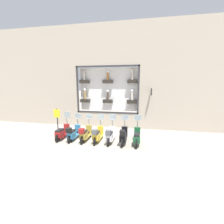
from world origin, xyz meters
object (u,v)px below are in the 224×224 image
Objects in this scene: scooter_black_1 at (123,136)px; scooter_yellow_3 at (97,135)px; scooter_white_2 at (110,135)px; scooter_olive_4 at (85,134)px; scooter_green_0 at (137,137)px; scooter_red_6 at (62,132)px; scooter_teal_5 at (73,133)px; shop_sign_post at (57,121)px.

scooter_black_1 is 1.59m from scooter_yellow_3.
scooter_white_2 reaches higher than scooter_olive_4.
scooter_green_0 is at bearing -88.75° from scooter_olive_4.
scooter_black_1 is at bearing -90.78° from scooter_red_6.
scooter_red_6 is at bearing 88.84° from scooter_white_2.
scooter_white_2 is 1.00× the size of scooter_olive_4.
scooter_red_6 reaches higher than scooter_teal_5.
shop_sign_post reaches higher than scooter_olive_4.
scooter_black_1 is at bearing -89.71° from scooter_olive_4.
scooter_white_2 is 3.17m from scooter_red_6.
scooter_red_6 is at bearing 85.03° from scooter_teal_5.
scooter_white_2 is 1.00× the size of scooter_teal_5.
shop_sign_post is at bearing 78.14° from scooter_yellow_3.
scooter_white_2 is at bearing -89.89° from scooter_teal_5.
shop_sign_post is at bearing 84.09° from scooter_green_0.
shop_sign_post reaches higher than scooter_red_6.
scooter_black_1 is 4.65m from shop_sign_post.
scooter_olive_4 is (-0.01, 2.38, -0.02)m from scooter_black_1.
scooter_yellow_3 reaches higher than scooter_olive_4.
scooter_olive_4 is at bearing -105.89° from shop_sign_post.
scooter_white_2 is at bearing 92.45° from scooter_green_0.
scooter_yellow_3 is at bearing -90.18° from scooter_olive_4.
scooter_red_6 is at bearing 89.22° from scooter_black_1.
scooter_black_1 is at bearing 94.14° from scooter_green_0.
scooter_teal_5 is at bearing 91.05° from scooter_green_0.
scooter_yellow_3 is at bearing -89.97° from scooter_teal_5.
scooter_white_2 is at bearing -89.72° from scooter_yellow_3.
shop_sign_post is (0.63, 1.40, 0.56)m from scooter_teal_5.
scooter_green_0 is 0.97× the size of shop_sign_post.
scooter_red_6 is at bearing 87.63° from scooter_olive_4.
scooter_green_0 reaches higher than scooter_black_1.
shop_sign_post reaches higher than scooter_yellow_3.
scooter_yellow_3 is at bearing 91.73° from scooter_green_0.
scooter_red_6 is 1.02m from shop_sign_post.
scooter_black_1 is 3.96m from scooter_red_6.
scooter_teal_5 is at bearing 90.03° from scooter_yellow_3.
scooter_teal_5 is 1.64m from shop_sign_post.
scooter_white_2 reaches higher than scooter_black_1.
scooter_green_0 is 4.76m from scooter_red_6.
scooter_green_0 is 1.01× the size of scooter_white_2.
scooter_teal_5 is at bearing 90.11° from scooter_white_2.
scooter_green_0 is at bearing -95.91° from shop_sign_post.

